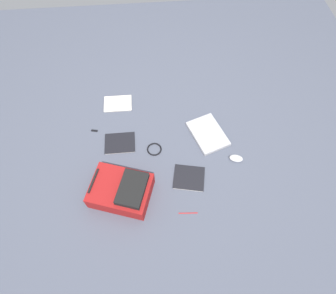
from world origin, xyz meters
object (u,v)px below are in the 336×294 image
at_px(laptop, 208,134).
at_px(book_manual, 118,104).
at_px(computer_mouse, 236,158).
at_px(pen_black, 188,213).
at_px(book_blue, 120,143).
at_px(backpack, 122,190).
at_px(book_comic, 189,178).
at_px(cable_coil, 154,149).
at_px(usb_stick, 94,131).

relative_size(laptop, book_manual, 1.66).
xyz_separation_m(computer_mouse, pen_black, (-0.39, 0.43, -0.02)).
bearing_deg(book_manual, computer_mouse, -124.76).
bearing_deg(book_blue, pen_black, -142.29).
relative_size(backpack, computer_mouse, 4.70).
height_order(computer_mouse, pen_black, computer_mouse).
relative_size(book_comic, computer_mouse, 2.54).
relative_size(computer_mouse, cable_coil, 0.88).
distance_m(backpack, book_comic, 0.51).
height_order(book_comic, usb_stick, book_comic).
relative_size(book_blue, computer_mouse, 2.34).
xyz_separation_m(backpack, book_manual, (0.86, 0.04, -0.07)).
xyz_separation_m(book_manual, book_blue, (-0.41, -0.02, 0.00)).
distance_m(book_comic, usb_stick, 0.89).
height_order(book_manual, computer_mouse, computer_mouse).
bearing_deg(book_blue, backpack, -176.68).
height_order(book_manual, book_comic, book_comic).
xyz_separation_m(backpack, cable_coil, (0.36, -0.25, -0.07)).
distance_m(book_manual, usb_stick, 0.33).
relative_size(backpack, book_comic, 1.85).
xyz_separation_m(backpack, usb_stick, (0.59, 0.24, -0.07)).
xyz_separation_m(book_blue, cable_coil, (-0.08, -0.28, -0.00)).
height_order(book_manual, cable_coil, same).
relative_size(laptop, book_comic, 1.52).
bearing_deg(book_manual, laptop, -117.87).
distance_m(book_manual, cable_coil, 0.58).
bearing_deg(book_manual, backpack, -177.04).
distance_m(laptop, computer_mouse, 0.31).
distance_m(book_manual, book_comic, 0.94).
bearing_deg(book_blue, computer_mouse, -104.16).
relative_size(laptop, computer_mouse, 3.86).
relative_size(book_blue, cable_coil, 2.05).
xyz_separation_m(laptop, computer_mouse, (-0.25, -0.18, 0.01)).
distance_m(computer_mouse, cable_coil, 0.65).
bearing_deg(book_comic, cable_coil, 41.70).
distance_m(cable_coil, pen_black, 0.58).
distance_m(backpack, book_manual, 0.86).
bearing_deg(laptop, cable_coil, 102.86).
xyz_separation_m(backpack, pen_black, (-0.18, -0.46, -0.07)).
xyz_separation_m(backpack, laptop, (0.46, -0.70, -0.06)).
height_order(pen_black, usb_stick, same).
height_order(laptop, book_blue, laptop).
distance_m(cable_coil, usb_stick, 0.54).
bearing_deg(book_comic, laptop, -28.27).
bearing_deg(book_comic, book_manual, 34.97).
bearing_deg(backpack, book_manual, 2.96).
xyz_separation_m(pen_black, usb_stick, (0.77, 0.70, 0.00)).
bearing_deg(pen_black, backpack, 68.41).
bearing_deg(backpack, pen_black, -111.59).
height_order(backpack, book_manual, backpack).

